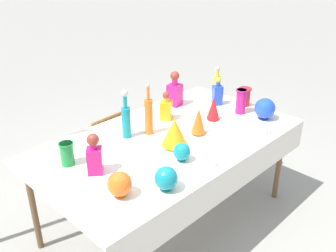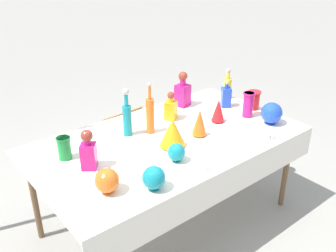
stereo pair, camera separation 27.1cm
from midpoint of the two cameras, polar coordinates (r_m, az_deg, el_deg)
The scene contains 24 objects.
ground_plane at distance 3.19m, azimuth 2.51°, elevation -14.09°, with size 40.00×40.00×0.00m, color gray.
display_table at distance 2.76m, azimuth 3.17°, elevation -3.02°, with size 1.99×1.13×0.76m.
tall_bottle_0 at distance 2.77m, azimuth 0.04°, elevation 1.70°, with size 0.06×0.06×0.40m.
tall_bottle_1 at distance 2.74m, azimuth -3.46°, elevation 1.38°, with size 0.07×0.07×0.37m.
tall_bottle_2 at distance 3.50m, azimuth 11.26°, elevation 5.84°, with size 0.07×0.07×0.29m.
square_decanter_0 at distance 3.31m, azimuth 11.17°, elevation 4.48°, with size 0.11×0.11×0.25m.
square_decanter_1 at distance 3.28m, azimuth 4.63°, elevation 5.22°, with size 0.13×0.13×0.31m.
square_decanter_2 at distance 2.37m, azimuth -8.88°, elevation -3.89°, with size 0.13×0.13×0.27m.
square_decanter_3 at distance 3.02m, azimuth 3.01°, elevation 2.70°, with size 0.12×0.12×0.23m.
slender_vase_0 at distance 2.52m, azimuth -12.61°, elevation -3.26°, with size 0.10×0.10×0.16m.
slender_vase_1 at distance 3.16m, azimuth 14.57°, elevation 3.23°, with size 0.10×0.10×0.21m.
slender_vase_2 at distance 3.33m, azimuth 15.26°, elevation 3.88°, with size 0.11×0.11×0.16m.
fluted_vase_0 at distance 2.77m, azimuth 7.64°, elevation 0.52°, with size 0.11×0.11×0.21m.
fluted_vase_1 at distance 3.01m, azimuth 10.24°, elevation 2.31°, with size 0.11×0.11×0.19m.
fluted_vase_2 at distance 2.60m, azimuth 3.70°, elevation -1.06°, with size 0.19×0.19×0.21m.
round_bowl_0 at distance 2.16m, azimuth -5.71°, elevation -8.39°, with size 0.14×0.14×0.15m.
round_bowl_1 at distance 2.45m, azimuth 4.47°, elevation -4.12°, with size 0.12×0.12×0.13m.
round_bowl_2 at distance 3.09m, azimuth 17.97°, elevation 1.84°, with size 0.17×0.17×0.18m.
round_bowl_3 at distance 2.17m, azimuth 1.42°, elevation -8.01°, with size 0.14×0.14×0.15m.
price_tag_left at distance 2.86m, azimuth 17.97°, elevation -1.78°, with size 0.05×0.01×0.04m, color white.
price_tag_center at distance 2.86m, azimuth 18.46°, elevation -1.87°, with size 0.06×0.01×0.03m, color white.
price_tag_right at distance 2.38m, azimuth 9.51°, elevation -6.64°, with size 0.05×0.01×0.04m, color white.
cardboard_box_behind_left at distance 4.04m, azimuth -6.77°, elevation -2.58°, with size 0.45×0.49×0.34m.
cardboard_box_behind_right at distance 3.92m, azimuth -3.89°, elevation -2.17°, with size 0.58×0.45×0.48m.
Camera 2 is at (-1.53, -1.90, 2.06)m, focal length 40.00 mm.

